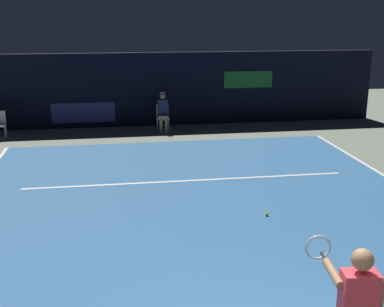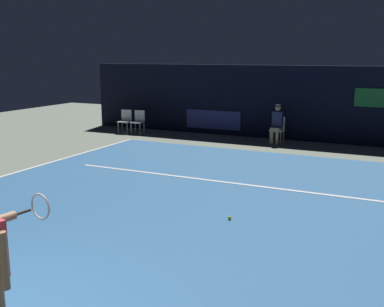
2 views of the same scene
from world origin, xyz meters
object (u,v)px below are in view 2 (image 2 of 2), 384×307
at_px(courtside_chair_far, 138,120).
at_px(tennis_ball, 230,218).
at_px(courtside_chair_near, 125,120).
at_px(line_judge_on_chair, 277,124).

height_order(courtside_chair_far, tennis_ball, courtside_chair_far).
xyz_separation_m(courtside_chair_near, tennis_ball, (7.23, -7.48, -0.46)).
relative_size(line_judge_on_chair, courtside_chair_near, 1.50).
height_order(courtside_chair_near, courtside_chair_far, same).
bearing_deg(line_judge_on_chair, tennis_ball, -80.29).
xyz_separation_m(line_judge_on_chair, tennis_ball, (1.33, -7.76, -0.64)).
xyz_separation_m(courtside_chair_far, tennis_ball, (6.68, -7.55, -0.46)).
bearing_deg(tennis_ball, courtside_chair_near, 134.01).
bearing_deg(tennis_ball, courtside_chair_far, 131.50).
relative_size(line_judge_on_chair, tennis_ball, 19.41).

